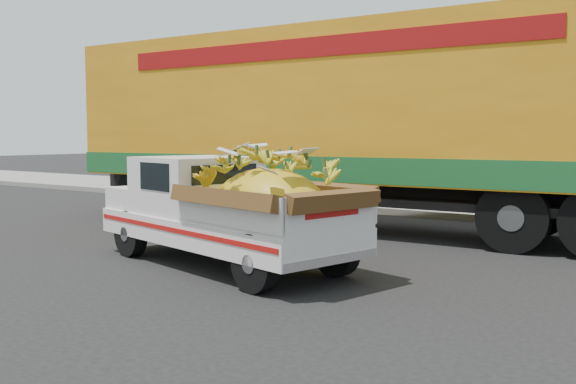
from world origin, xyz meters
The scene contains 6 objects.
ground centered at (0.00, 0.00, 0.00)m, with size 100.00×100.00×0.00m, color black.
curb centered at (0.00, 6.64, 0.07)m, with size 60.00×0.25×0.15m, color gray.
sidewalk centered at (0.00, 8.74, 0.07)m, with size 60.00×4.00×0.14m, color gray.
building_left centered at (-8.00, 14.64, 2.50)m, with size 18.00×6.00×5.00m, color gray.
pickup_truck centered at (-0.17, -0.02, 0.80)m, with size 4.51×2.51×1.50m.
semi_trailer centered at (-0.99, 4.19, 2.12)m, with size 12.03×3.04×3.80m.
Camera 1 is at (5.32, -6.64, 1.80)m, focal length 40.00 mm.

